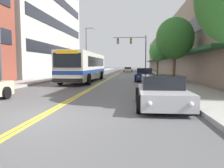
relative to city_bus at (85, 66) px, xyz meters
name	(u,v)px	position (x,y,z in m)	size (l,w,h in m)	color
ground_plane	(118,74)	(2.02, 20.93, -1.68)	(240.00, 240.00, 0.00)	#565659
sidewalk_left	(84,73)	(-4.97, 20.93, -1.59)	(2.99, 106.00, 0.18)	#9E9B96
sidewalk_right	(153,73)	(9.01, 20.93, -1.59)	(2.99, 106.00, 0.18)	#9E9B96
centre_line	(118,74)	(2.02, 20.93, -1.67)	(0.34, 106.00, 0.01)	yellow
storefront_row_right	(183,52)	(14.74, 20.93, 2.66)	(9.10, 68.00, 8.69)	gray
city_bus	(85,66)	(0.00, 0.00, 0.00)	(2.85, 12.46, 2.95)	silver
car_slate_blue_parked_left_mid	(92,71)	(-2.36, 16.00, -1.03)	(2.20, 4.31, 1.37)	#475675
car_silver_parked_right_foreground	(162,92)	(6.36, -13.72, -1.07)	(2.14, 4.39, 1.32)	#B7B7BC
car_navy_parked_right_mid	(144,75)	(6.33, 0.80, -1.02)	(2.07, 4.37, 1.41)	#19234C
car_beige_moving_lead	(128,70)	(3.80, 31.13, -1.10)	(2.10, 4.84, 1.22)	#BCAD89
traffic_signal_mast	(135,47)	(5.35, 14.75, 3.12)	(5.67, 0.38, 6.77)	#47474C
street_lamp_left_near	(2,21)	(-3.03, -9.80, 2.80)	(1.90, 0.28, 7.57)	#47474C
street_lamp_left_far	(87,47)	(-3.05, 15.77, 3.22)	(1.90, 0.28, 8.38)	#47474C
street_tree_right_mid	(175,38)	(8.70, -3.48, 2.36)	(3.24, 3.24, 5.66)	brown
street_tree_right_far	(158,52)	(8.67, 9.59, 1.97)	(2.48, 2.48, 4.86)	brown
fire_hydrant	(176,82)	(7.97, -8.21, -1.04)	(0.35, 0.27, 0.93)	#B7B7BC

